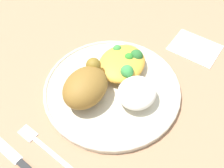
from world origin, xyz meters
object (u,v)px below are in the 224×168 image
Objects in this scene: napkin at (195,48)px; mac_cheese_with_broccoli at (123,63)px; plate at (112,89)px; fork at (44,147)px; roasted_chicken at (86,86)px; knife at (19,161)px; rice_pile at (137,92)px.

mac_cheese_with_broccoli is at bearing 144.82° from napkin.
plate is at bearing -173.11° from mac_cheese_with_broccoli.
fork is 1.29× the size of napkin.
plate is at bearing -35.69° from roasted_chicken.
roasted_chicken is at bearing -8.62° from knife.
rice_pile is 0.22m from napkin.
knife is at bearing 171.38° from roasted_chicken.
napkin is at bearing -27.68° from roasted_chicken.
roasted_chicken is at bearing -3.22° from fork.
rice_pile is 0.25m from knife.
napkin is (0.26, -0.14, -0.04)m from roasted_chicken.
napkin is (0.43, -0.16, -0.00)m from knife.
napkin is (0.16, -0.11, -0.03)m from mac_cheese_with_broccoli.
fork reaches higher than napkin.
roasted_chicken is 0.97× the size of mac_cheese_with_broccoli.
plate is 2.59× the size of roasted_chicken.
roasted_chicken is 0.77× the size of fork.
rice_pile is 0.71× the size of mac_cheese_with_broccoli.
roasted_chicken is at bearing 144.31° from plate.
napkin is (0.39, -0.14, -0.00)m from fork.
knife is (-0.27, 0.05, -0.03)m from mac_cheese_with_broccoli.
fork is (-0.17, 0.10, -0.03)m from rice_pile.
knife is at bearing 169.40° from mac_cheese_with_broccoli.
napkin is at bearing -12.48° from rice_pile.
fork is at bearing 167.17° from plate.
mac_cheese_with_broccoli is 0.28m from knife.
rice_pile is at bearing -62.31° from roasted_chicken.
roasted_chicken is 0.29m from napkin.
rice_pile is at bearing 167.52° from napkin.
roasted_chicken is at bearing 166.10° from mac_cheese_with_broccoli.
plate is 0.06m from mac_cheese_with_broccoli.
mac_cheese_with_broccoli is 0.23m from fork.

